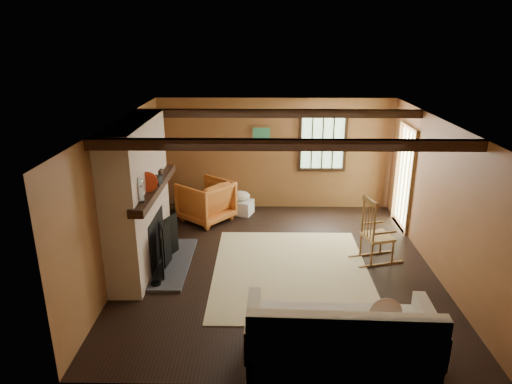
{
  "coord_description": "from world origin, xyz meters",
  "views": [
    {
      "loc": [
        -0.26,
        -6.78,
        3.63
      ],
      "look_at": [
        -0.38,
        0.4,
        1.15
      ],
      "focal_mm": 32.0,
      "sensor_mm": 36.0,
      "label": 1
    }
  ],
  "objects_px": {
    "rocking_chair": "(375,235)",
    "laundry_basket": "(240,207)",
    "armchair": "(206,201)",
    "sofa": "(341,340)",
    "fireplace": "(140,202)"
  },
  "relations": [
    {
      "from": "laundry_basket",
      "to": "fireplace",
      "type": "bearing_deg",
      "value": -122.66
    },
    {
      "from": "rocking_chair",
      "to": "sofa",
      "type": "height_order",
      "value": "rocking_chair"
    },
    {
      "from": "rocking_chair",
      "to": "armchair",
      "type": "bearing_deg",
      "value": 44.57
    },
    {
      "from": "rocking_chair",
      "to": "laundry_basket",
      "type": "height_order",
      "value": "rocking_chair"
    },
    {
      "from": "rocking_chair",
      "to": "armchair",
      "type": "relative_size",
      "value": 1.22
    },
    {
      "from": "fireplace",
      "to": "armchair",
      "type": "xyz_separation_m",
      "value": [
        0.8,
        1.93,
        -0.68
      ]
    },
    {
      "from": "rocking_chair",
      "to": "sofa",
      "type": "relative_size",
      "value": 0.52
    },
    {
      "from": "rocking_chair",
      "to": "laundry_basket",
      "type": "xyz_separation_m",
      "value": [
        -2.36,
        2.11,
        -0.33
      ]
    },
    {
      "from": "rocking_chair",
      "to": "sofa",
      "type": "xyz_separation_m",
      "value": [
        -0.98,
        -2.57,
        -0.16
      ]
    },
    {
      "from": "laundry_basket",
      "to": "sofa",
      "type": "bearing_deg",
      "value": -73.55
    },
    {
      "from": "armchair",
      "to": "sofa",
      "type": "bearing_deg",
      "value": 64.52
    },
    {
      "from": "fireplace",
      "to": "armchair",
      "type": "bearing_deg",
      "value": 67.45
    },
    {
      "from": "sofa",
      "to": "armchair",
      "type": "bearing_deg",
      "value": 117.66
    },
    {
      "from": "sofa",
      "to": "laundry_basket",
      "type": "height_order",
      "value": "sofa"
    },
    {
      "from": "rocking_chair",
      "to": "armchair",
      "type": "height_order",
      "value": "rocking_chair"
    }
  ]
}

